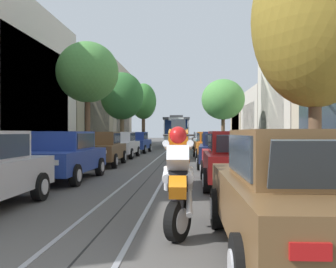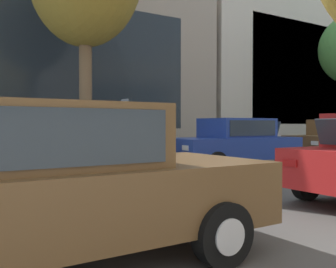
% 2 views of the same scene
% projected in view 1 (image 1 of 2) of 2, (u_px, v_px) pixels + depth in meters
% --- Properties ---
extents(ground_plane, '(160.00, 160.00, 0.00)m').
position_uv_depth(ground_plane, '(170.00, 154.00, 26.31)').
color(ground_plane, '#4C4947').
extents(trolley_track_rails, '(1.14, 66.45, 0.01)m').
position_uv_depth(trolley_track_rails, '(172.00, 151.00, 30.15)').
color(trolley_track_rails, gray).
rests_on(trolley_track_rails, ground).
extents(building_facade_left, '(5.51, 58.15, 10.79)m').
position_uv_depth(building_facade_left, '(59.00, 97.00, 33.35)').
color(building_facade_left, gray).
rests_on(building_facade_left, ground).
extents(building_facade_right, '(5.67, 58.15, 10.50)m').
position_uv_depth(building_facade_right, '(320.00, 95.00, 25.68)').
color(building_facade_right, beige).
rests_on(building_facade_right, ground).
extents(parked_car_blue_second_left, '(2.06, 4.39, 1.58)m').
position_uv_depth(parked_car_blue_second_left, '(63.00, 155.00, 12.06)').
color(parked_car_blue_second_left, '#233D93').
rests_on(parked_car_blue_second_left, ground).
extents(parked_car_brown_mid_left, '(2.10, 4.40, 1.58)m').
position_uv_depth(parked_car_brown_mid_left, '(101.00, 148.00, 17.40)').
color(parked_car_brown_mid_left, brown).
rests_on(parked_car_brown_mid_left, ground).
extents(parked_car_white_fourth_left, '(2.03, 4.37, 1.58)m').
position_uv_depth(parked_car_white_fourth_left, '(120.00, 145.00, 22.82)').
color(parked_car_white_fourth_left, silver).
rests_on(parked_car_white_fourth_left, ground).
extents(parked_car_blue_fifth_left, '(2.12, 4.41, 1.58)m').
position_uv_depth(parked_car_blue_fifth_left, '(136.00, 142.00, 28.53)').
color(parked_car_blue_fifth_left, '#233D93').
rests_on(parked_car_blue_fifth_left, ground).
extents(parked_car_brown_near_right, '(2.03, 4.37, 1.58)m').
position_uv_depth(parked_car_brown_near_right, '(299.00, 193.00, 4.58)').
color(parked_car_brown_near_right, brown).
rests_on(parked_car_brown_near_right, ground).
extents(parked_car_red_second_right, '(2.01, 4.37, 1.58)m').
position_uv_depth(parked_car_red_second_right, '(236.00, 158.00, 10.73)').
color(parked_car_red_second_right, red).
rests_on(parked_car_red_second_right, ground).
extents(parked_car_navy_mid_right, '(2.14, 4.42, 1.58)m').
position_uv_depth(parked_car_navy_mid_right, '(220.00, 149.00, 16.44)').
color(parked_car_navy_mid_right, '#19234C').
rests_on(parked_car_navy_mid_right, ground).
extents(parked_car_orange_fourth_right, '(2.13, 4.42, 1.58)m').
position_uv_depth(parked_car_orange_fourth_right, '(211.00, 145.00, 22.18)').
color(parked_car_orange_fourth_right, orange).
rests_on(parked_car_orange_fourth_right, ground).
extents(parked_car_teal_fifth_right, '(2.02, 4.37, 1.58)m').
position_uv_depth(parked_car_teal_fifth_right, '(208.00, 142.00, 28.32)').
color(parked_car_teal_fifth_right, '#196B70').
rests_on(parked_car_teal_fifth_right, ground).
extents(parked_car_silver_sixth_right, '(2.07, 4.39, 1.58)m').
position_uv_depth(parked_car_silver_sixth_right, '(203.00, 141.00, 34.23)').
color(parked_car_silver_sixth_right, '#B7B7BC').
rests_on(parked_car_silver_sixth_right, ground).
extents(parked_car_brown_far_right, '(2.10, 4.41, 1.58)m').
position_uv_depth(parked_car_brown_far_right, '(201.00, 139.00, 40.46)').
color(parked_car_brown_far_right, brown).
rests_on(parked_car_brown_far_right, ground).
extents(street_tree_kerb_left_second, '(3.59, 3.42, 6.80)m').
position_uv_depth(street_tree_kerb_left_second, '(88.00, 73.00, 21.57)').
color(street_tree_kerb_left_second, brown).
rests_on(street_tree_kerb_left_second, ground).
extents(street_tree_kerb_left_mid, '(3.91, 3.20, 7.03)m').
position_uv_depth(street_tree_kerb_left_mid, '(122.00, 96.00, 33.90)').
color(street_tree_kerb_left_mid, brown).
rests_on(street_tree_kerb_left_mid, ground).
extents(street_tree_kerb_left_fourth, '(3.17, 3.45, 7.59)m').
position_uv_depth(street_tree_kerb_left_fourth, '(143.00, 102.00, 45.86)').
color(street_tree_kerb_left_fourth, brown).
rests_on(street_tree_kerb_left_fourth, ground).
extents(street_tree_kerb_right_near, '(2.86, 2.89, 6.14)m').
position_uv_depth(street_tree_kerb_right_near, '(315.00, 20.00, 8.44)').
color(street_tree_kerb_right_near, brown).
rests_on(street_tree_kerb_right_near, ground).
extents(street_tree_kerb_right_second, '(3.72, 3.80, 6.15)m').
position_uv_depth(street_tree_kerb_right_second, '(223.00, 100.00, 32.18)').
color(street_tree_kerb_right_second, brown).
rests_on(street_tree_kerb_right_second, ground).
extents(cable_car_trolley, '(2.81, 9.17, 3.28)m').
position_uv_depth(cable_car_trolley, '(177.00, 131.00, 39.95)').
color(cable_car_trolley, navy).
rests_on(cable_car_trolley, ground).
extents(motorcycle_with_rider, '(0.52, 1.87, 1.77)m').
position_uv_depth(motorcycle_with_rider, '(178.00, 173.00, 5.72)').
color(motorcycle_with_rider, black).
rests_on(motorcycle_with_rider, ground).
extents(pedestrian_on_left_pavement, '(0.55, 0.40, 1.54)m').
position_uv_depth(pedestrian_on_left_pavement, '(80.00, 142.00, 26.87)').
color(pedestrian_on_left_pavement, '#282D38').
rests_on(pedestrian_on_left_pavement, ground).
extents(pedestrian_crossing_far, '(0.55, 0.42, 1.73)m').
position_uv_depth(pedestrian_crossing_far, '(263.00, 140.00, 28.62)').
color(pedestrian_crossing_far, black).
rests_on(pedestrian_crossing_far, ground).
extents(fire_hydrant, '(0.40, 0.22, 0.84)m').
position_uv_depth(fire_hydrant, '(48.00, 160.00, 14.99)').
color(fire_hydrant, gold).
rests_on(fire_hydrant, ground).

